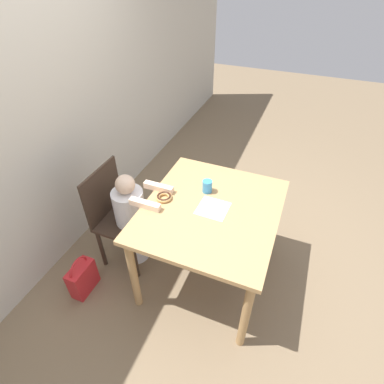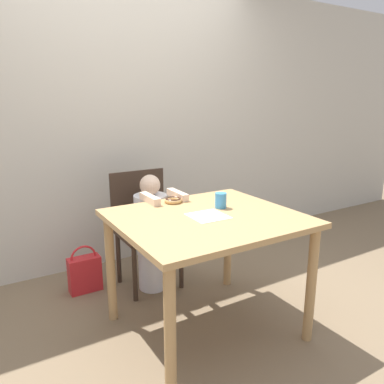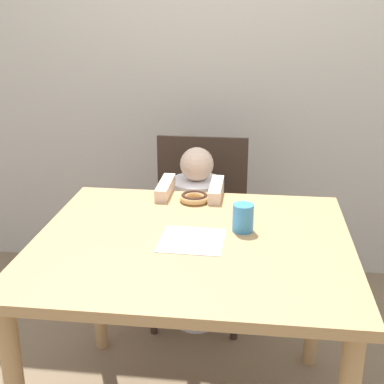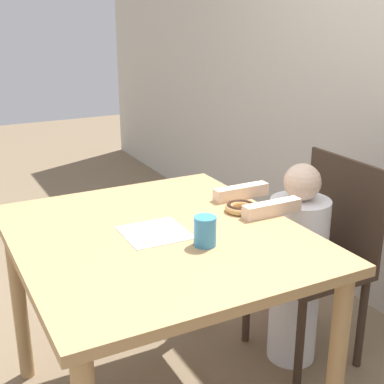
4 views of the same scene
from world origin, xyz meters
name	(u,v)px [view 2 (image 2 of 4)]	position (x,y,z in m)	size (l,w,h in m)	color
ground_plane	(206,328)	(0.00, 0.00, 0.00)	(12.00, 12.00, 0.00)	#7A664C
wall_back	(123,124)	(0.00, 1.35, 1.25)	(8.00, 0.05, 2.50)	beige
dining_table	(207,232)	(0.00, 0.00, 0.67)	(1.09, 0.97, 0.78)	tan
chair	(145,226)	(-0.06, 0.80, 0.48)	(0.46, 0.40, 0.91)	#38281E
child_figure	(152,234)	(-0.06, 0.67, 0.46)	(0.27, 0.48, 0.92)	white
donut	(173,200)	(-0.04, 0.36, 0.79)	(0.12, 0.12, 0.03)	tan
napkin	(208,216)	(0.00, -0.01, 0.78)	(0.22, 0.22, 0.00)	white
handbag	(85,273)	(-0.54, 0.90, 0.15)	(0.24, 0.12, 0.38)	red
cup	(221,200)	(0.17, 0.09, 0.83)	(0.08, 0.08, 0.10)	teal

